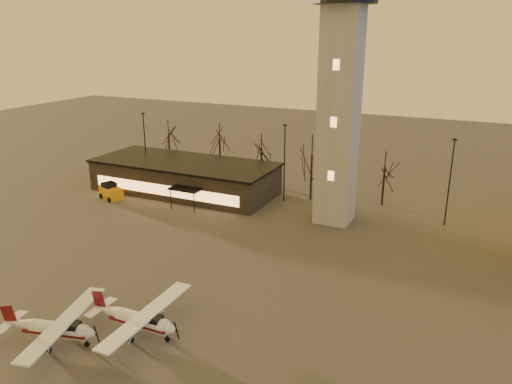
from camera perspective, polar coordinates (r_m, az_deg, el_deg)
ground at (r=35.36m, az=-6.19°, el=-19.38°), size 220.00×220.00×0.00m
control_tower at (r=56.04m, az=9.67°, el=12.55°), size 6.80×6.80×32.60m
terminal at (r=69.66m, az=-8.15°, el=1.77°), size 25.40×12.20×4.30m
light_poles at (r=58.86m, az=9.85°, el=1.96°), size 58.50×12.25×10.14m
tree_row at (r=70.88m, az=0.56°, el=5.40°), size 37.20×9.20×8.80m
cessna_front at (r=38.59m, az=-12.66°, el=-14.51°), size 7.89×9.98×2.76m
cessna_rear at (r=39.39m, az=-21.39°, el=-14.71°), size 7.86×9.80×2.71m
service_cart at (r=69.10m, az=-16.25°, el=-0.08°), size 3.78×3.04×2.13m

